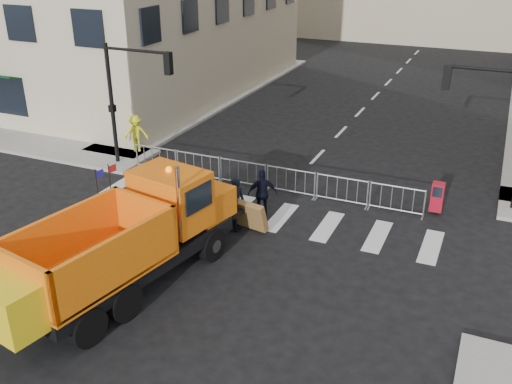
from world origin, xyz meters
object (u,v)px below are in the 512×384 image
at_px(plow_truck, 123,241).
at_px(cop_c, 262,193).
at_px(cop_a, 235,202).
at_px(newspaper_box, 437,197).
at_px(worker, 136,133).
at_px(cop_b, 230,207).

bearing_deg(plow_truck, cop_c, -5.61).
xyz_separation_m(plow_truck, cop_c, (1.76, 5.97, -0.71)).
bearing_deg(cop_c, plow_truck, 45.81).
distance_m(cop_a, newspaper_box, 7.46).
relative_size(worker, newspaper_box, 1.59).
height_order(plow_truck, cop_b, plow_truck).
height_order(cop_c, worker, worker).
bearing_deg(cop_b, cop_a, -107.74).
height_order(plow_truck, cop_a, plow_truck).
distance_m(worker, newspaper_box, 13.84).
bearing_deg(cop_c, worker, -52.12).
height_order(cop_a, worker, worker).
bearing_deg(newspaper_box, plow_truck, -132.51).
height_order(cop_a, cop_b, cop_a).
relative_size(cop_c, worker, 1.05).
distance_m(plow_truck, cop_a, 5.10).
height_order(cop_c, newspaper_box, cop_c).
bearing_deg(cop_a, newspaper_box, 178.91).
bearing_deg(cop_b, worker, -41.85).
xyz_separation_m(plow_truck, newspaper_box, (7.59, 8.70, -0.93)).
xyz_separation_m(cop_b, newspaper_box, (6.49, 4.12, -0.16)).
bearing_deg(plow_truck, newspaper_box, -30.32).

